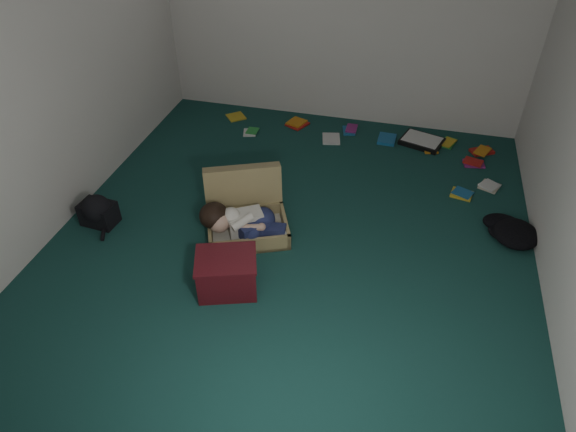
% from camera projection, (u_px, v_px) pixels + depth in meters
% --- Properties ---
extents(floor, '(4.50, 4.50, 0.00)m').
position_uv_depth(floor, '(292.00, 237.00, 4.42)').
color(floor, '#16413B').
rests_on(floor, ground).
extents(wall_back, '(4.50, 0.00, 4.50)m').
position_uv_depth(wall_back, '(346.00, 4.00, 5.31)').
color(wall_back, white).
rests_on(wall_back, ground).
extents(wall_front, '(4.50, 0.00, 4.50)m').
position_uv_depth(wall_front, '(147.00, 358.00, 1.90)').
color(wall_front, white).
rests_on(wall_front, ground).
extents(wall_left, '(0.00, 4.50, 4.50)m').
position_uv_depth(wall_left, '(44.00, 69.00, 3.99)').
color(wall_left, white).
rests_on(wall_left, ground).
extents(suitcase, '(0.88, 0.87, 0.49)m').
position_uv_depth(suitcase, '(246.00, 213.00, 4.44)').
color(suitcase, '#A08D58').
rests_on(suitcase, floor).
extents(person, '(0.75, 0.40, 0.31)m').
position_uv_depth(person, '(242.00, 222.00, 4.28)').
color(person, silver).
rests_on(person, suitcase).
extents(maroon_bin, '(0.54, 0.48, 0.31)m').
position_uv_depth(maroon_bin, '(227.00, 273.00, 3.85)').
color(maroon_bin, '#4E0F16').
rests_on(maroon_bin, floor).
extents(backpack, '(0.40, 0.33, 0.22)m').
position_uv_depth(backpack, '(99.00, 213.00, 4.50)').
color(backpack, black).
rests_on(backpack, floor).
extents(clothing_pile, '(0.49, 0.42, 0.14)m').
position_uv_depth(clothing_pile, '(497.00, 223.00, 4.45)').
color(clothing_pile, black).
rests_on(clothing_pile, floor).
extents(paper_tray, '(0.51, 0.44, 0.06)m').
position_uv_depth(paper_tray, '(422.00, 141.00, 5.63)').
color(paper_tray, black).
rests_on(paper_tray, floor).
extents(book_scatter, '(3.06, 1.20, 0.02)m').
position_uv_depth(book_scatter, '(382.00, 146.00, 5.58)').
color(book_scatter, gold).
rests_on(book_scatter, floor).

